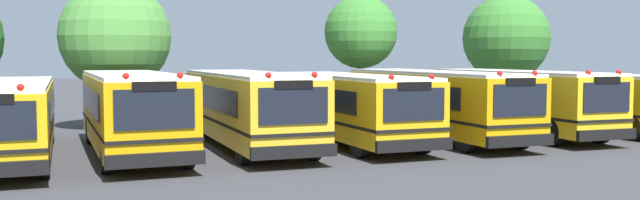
{
  "coord_description": "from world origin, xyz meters",
  "views": [
    {
      "loc": [
        -9.58,
        -22.57,
        3.19
      ],
      "look_at": [
        -1.01,
        0.0,
        1.6
      ],
      "focal_mm": 37.46,
      "sensor_mm": 36.0,
      "label": 1
    }
  ],
  "objects_px": {
    "school_bus_1": "(132,110)",
    "school_bus_4": "(433,101)",
    "school_bus_2": "(247,106)",
    "school_bus_5": "(519,99)",
    "school_bus_6": "(594,99)",
    "tree_1": "(116,37)",
    "school_bus_0": "(7,116)",
    "tree_2": "(359,33)",
    "school_bus_3": "(349,105)",
    "tree_3": "(508,40)"
  },
  "relations": [
    {
      "from": "tree_1",
      "to": "school_bus_4",
      "type": "bearing_deg",
      "value": -34.12
    },
    {
      "from": "school_bus_3",
      "to": "tree_2",
      "type": "height_order",
      "value": "tree_2"
    },
    {
      "from": "tree_1",
      "to": "tree_2",
      "type": "xyz_separation_m",
      "value": [
        11.72,
        0.24,
        0.31
      ]
    },
    {
      "from": "school_bus_0",
      "to": "tree_3",
      "type": "height_order",
      "value": "tree_3"
    },
    {
      "from": "school_bus_5",
      "to": "school_bus_2",
      "type": "bearing_deg",
      "value": -0.66
    },
    {
      "from": "school_bus_0",
      "to": "school_bus_4",
      "type": "height_order",
      "value": "school_bus_4"
    },
    {
      "from": "school_bus_5",
      "to": "school_bus_6",
      "type": "relative_size",
      "value": 1.06
    },
    {
      "from": "school_bus_6",
      "to": "school_bus_5",
      "type": "bearing_deg",
      "value": -1.93
    },
    {
      "from": "school_bus_1",
      "to": "school_bus_3",
      "type": "relative_size",
      "value": 1.04
    },
    {
      "from": "school_bus_0",
      "to": "school_bus_1",
      "type": "distance_m",
      "value": 3.71
    },
    {
      "from": "school_bus_5",
      "to": "tree_2",
      "type": "distance_m",
      "value": 9.42
    },
    {
      "from": "school_bus_1",
      "to": "tree_3",
      "type": "distance_m",
      "value": 23.48
    },
    {
      "from": "school_bus_0",
      "to": "school_bus_6",
      "type": "xyz_separation_m",
      "value": [
        22.73,
        -0.22,
        0.01
      ]
    },
    {
      "from": "school_bus_0",
      "to": "school_bus_1",
      "type": "height_order",
      "value": "school_bus_1"
    },
    {
      "from": "tree_1",
      "to": "tree_2",
      "type": "distance_m",
      "value": 11.72
    },
    {
      "from": "school_bus_0",
      "to": "school_bus_6",
      "type": "distance_m",
      "value": 22.73
    },
    {
      "from": "school_bus_6",
      "to": "school_bus_0",
      "type": "bearing_deg",
      "value": -1.73
    },
    {
      "from": "school_bus_3",
      "to": "tree_2",
      "type": "xyz_separation_m",
      "value": [
        4.12,
        8.33,
        2.95
      ]
    },
    {
      "from": "school_bus_5",
      "to": "tree_1",
      "type": "xyz_separation_m",
      "value": [
        -15.12,
        8.04,
        2.6
      ]
    },
    {
      "from": "school_bus_2",
      "to": "school_bus_6",
      "type": "distance_m",
      "value": 15.09
    },
    {
      "from": "school_bus_3",
      "to": "school_bus_4",
      "type": "height_order",
      "value": "school_bus_4"
    },
    {
      "from": "school_bus_2",
      "to": "tree_1",
      "type": "distance_m",
      "value": 8.98
    },
    {
      "from": "school_bus_5",
      "to": "school_bus_0",
      "type": "bearing_deg",
      "value": 0.62
    },
    {
      "from": "school_bus_3",
      "to": "school_bus_6",
      "type": "bearing_deg",
      "value": 179.25
    },
    {
      "from": "school_bus_5",
      "to": "tree_2",
      "type": "height_order",
      "value": "tree_2"
    },
    {
      "from": "school_bus_1",
      "to": "school_bus_4",
      "type": "height_order",
      "value": "school_bus_1"
    },
    {
      "from": "school_bus_4",
      "to": "school_bus_6",
      "type": "xyz_separation_m",
      "value": [
        7.6,
        -0.41,
        -0.09
      ]
    },
    {
      "from": "school_bus_1",
      "to": "school_bus_2",
      "type": "height_order",
      "value": "school_bus_1"
    },
    {
      "from": "school_bus_2",
      "to": "tree_3",
      "type": "height_order",
      "value": "tree_3"
    },
    {
      "from": "school_bus_6",
      "to": "school_bus_1",
      "type": "bearing_deg",
      "value": -1.22
    },
    {
      "from": "school_bus_0",
      "to": "school_bus_4",
      "type": "relative_size",
      "value": 0.99
    },
    {
      "from": "school_bus_3",
      "to": "school_bus_2",
      "type": "bearing_deg",
      "value": -6.88
    },
    {
      "from": "tree_1",
      "to": "tree_2",
      "type": "height_order",
      "value": "tree_1"
    },
    {
      "from": "school_bus_6",
      "to": "tree_1",
      "type": "height_order",
      "value": "tree_1"
    },
    {
      "from": "school_bus_0",
      "to": "tree_1",
      "type": "relative_size",
      "value": 1.71
    },
    {
      "from": "school_bus_6",
      "to": "tree_1",
      "type": "distance_m",
      "value": 20.77
    },
    {
      "from": "school_bus_4",
      "to": "school_bus_5",
      "type": "bearing_deg",
      "value": 175.29
    },
    {
      "from": "school_bus_2",
      "to": "school_bus_4",
      "type": "distance_m",
      "value": 7.49
    },
    {
      "from": "school_bus_5",
      "to": "school_bus_3",
      "type": "bearing_deg",
      "value": 1.51
    },
    {
      "from": "school_bus_3",
      "to": "school_bus_4",
      "type": "distance_m",
      "value": 3.77
    },
    {
      "from": "school_bus_0",
      "to": "school_bus_6",
      "type": "height_order",
      "value": "school_bus_6"
    },
    {
      "from": "school_bus_1",
      "to": "school_bus_2",
      "type": "distance_m",
      "value": 3.96
    },
    {
      "from": "school_bus_4",
      "to": "school_bus_6",
      "type": "relative_size",
      "value": 1.2
    },
    {
      "from": "tree_1",
      "to": "school_bus_3",
      "type": "bearing_deg",
      "value": -46.82
    },
    {
      "from": "school_bus_2",
      "to": "school_bus_5",
      "type": "height_order",
      "value": "school_bus_2"
    },
    {
      "from": "school_bus_0",
      "to": "school_bus_3",
      "type": "bearing_deg",
      "value": 178.67
    },
    {
      "from": "school_bus_0",
      "to": "school_bus_2",
      "type": "bearing_deg",
      "value": -178.85
    },
    {
      "from": "school_bus_1",
      "to": "school_bus_4",
      "type": "bearing_deg",
      "value": -179.67
    },
    {
      "from": "school_bus_1",
      "to": "tree_2",
      "type": "xyz_separation_m",
      "value": [
        11.8,
        8.32,
        2.89
      ]
    },
    {
      "from": "school_bus_2",
      "to": "school_bus_4",
      "type": "height_order",
      "value": "school_bus_2"
    }
  ]
}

